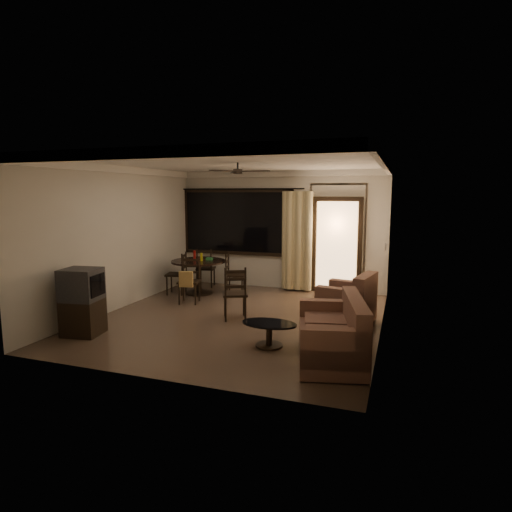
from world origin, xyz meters
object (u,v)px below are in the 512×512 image
at_px(dining_chair_east, 235,282).
at_px(dining_chair_north, 206,275).
at_px(dining_chair_south, 189,289).
at_px(dining_table, 199,268).
at_px(tv_cabinet, 82,302).
at_px(armchair, 349,303).
at_px(side_chair, 235,303).
at_px(coffee_table, 269,331).
at_px(dining_chair_west, 177,282).
at_px(sofa, 335,336).

height_order(dining_chair_east, dining_chair_north, same).
bearing_deg(dining_chair_south, dining_chair_east, 45.70).
distance_m(dining_table, dining_chair_east, 0.89).
xyz_separation_m(dining_chair_north, tv_cabinet, (-0.29, -3.94, 0.26)).
bearing_deg(armchair, tv_cabinet, -141.86).
bearing_deg(side_chair, coffee_table, 106.02).
xyz_separation_m(dining_chair_east, side_chair, (0.72, -1.79, 0.01)).
xyz_separation_m(dining_chair_west, tv_cabinet, (-0.01, -3.01, 0.26)).
distance_m(tv_cabinet, coffee_table, 3.06).
relative_size(tv_cabinet, sofa, 0.62).
distance_m(dining_chair_west, dining_chair_north, 0.97).
bearing_deg(side_chair, dining_chair_south, -55.21).
relative_size(dining_chair_west, tv_cabinet, 0.88).
distance_m(dining_chair_north, coffee_table, 4.42).
relative_size(sofa, side_chair, 1.77).
bearing_deg(sofa, dining_chair_east, 117.51).
xyz_separation_m(sofa, side_chair, (-2.01, 1.34, -0.05)).
xyz_separation_m(dining_chair_south, dining_chair_north, (-0.37, 1.57, -0.02)).
bearing_deg(armchair, dining_chair_east, 164.59).
xyz_separation_m(armchair, coffee_table, (-0.98, -1.59, -0.12)).
distance_m(dining_chair_west, side_chair, 2.44).
relative_size(tv_cabinet, coffee_table, 1.30).
bearing_deg(dining_chair_south, dining_table, 89.90).
bearing_deg(coffee_table, side_chair, 131.34).
bearing_deg(coffee_table, dining_chair_east, 120.41).
xyz_separation_m(dining_chair_south, coffee_table, (2.34, -1.91, -0.06)).
bearing_deg(dining_chair_west, side_chair, 41.53).
distance_m(dining_chair_north, armchair, 4.16).
height_order(sofa, side_chair, side_chair).
bearing_deg(dining_chair_west, dining_chair_south, 32.21).
bearing_deg(dining_table, dining_chair_north, 103.67).
height_order(dining_table, armchair, dining_table).
xyz_separation_m(dining_chair_north, side_chair, (1.71, -2.34, 0.01)).
bearing_deg(sofa, coffee_table, 155.28).
distance_m(dining_chair_east, side_chair, 1.93).
bearing_deg(tv_cabinet, dining_chair_south, 65.22).
bearing_deg(sofa, dining_table, 126.71).
bearing_deg(armchair, coffee_table, -110.67).
relative_size(dining_chair_north, tv_cabinet, 0.88).
xyz_separation_m(dining_chair_west, side_chair, (1.99, -1.42, 0.01)).
height_order(dining_table, tv_cabinet, tv_cabinet).
xyz_separation_m(dining_table, dining_chair_south, (0.19, -0.84, -0.30)).
relative_size(armchair, coffee_table, 1.21).
height_order(dining_chair_south, armchair, dining_chair_south).
xyz_separation_m(tv_cabinet, coffee_table, (3.01, 0.45, -0.30)).
distance_m(dining_chair_south, sofa, 3.96).
xyz_separation_m(dining_table, sofa, (3.54, -2.95, -0.27)).
relative_size(dining_chair_south, dining_chair_north, 1.00).
bearing_deg(dining_chair_west, dining_table, 99.45).
distance_m(sofa, coffee_table, 1.03).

